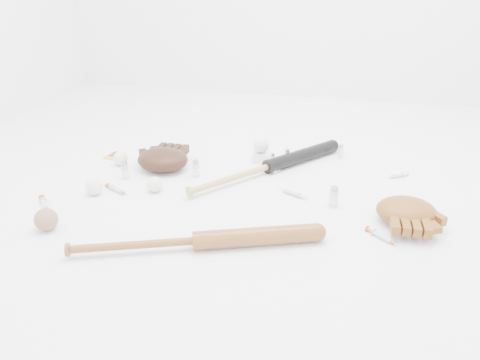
% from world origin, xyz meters
% --- Properties ---
extents(bat_dark, '(0.63, 0.72, 0.07)m').
position_xyz_m(bat_dark, '(0.13, 0.20, 0.03)').
color(bat_dark, black).
rests_on(bat_dark, ground).
extents(bat_wood, '(0.86, 0.37, 0.07)m').
position_xyz_m(bat_wood, '(-0.01, -0.45, 0.03)').
color(bat_wood, brown).
rests_on(bat_wood, ground).
extents(glove_dark, '(0.28, 0.28, 0.10)m').
position_xyz_m(glove_dark, '(-0.35, 0.14, 0.05)').
color(glove_dark, black).
rests_on(glove_dark, ground).
extents(glove_tan, '(0.27, 0.27, 0.09)m').
position_xyz_m(glove_tan, '(0.70, -0.11, 0.05)').
color(glove_tan, brown).
rests_on(glove_tan, ground).
extents(trading_card, '(0.08, 0.11, 0.01)m').
position_xyz_m(trading_card, '(-0.64, 0.23, 0.00)').
color(trading_card, gold).
rests_on(trading_card, ground).
extents(pedestal, '(0.08, 0.08, 0.04)m').
position_xyz_m(pedestal, '(0.07, 0.34, 0.02)').
color(pedestal, white).
rests_on(pedestal, ground).
extents(baseball_on_pedestal, '(0.07, 0.07, 0.07)m').
position_xyz_m(baseball_on_pedestal, '(0.07, 0.34, 0.08)').
color(baseball_on_pedestal, silver).
rests_on(baseball_on_pedestal, pedestal).
extents(baseball_left, '(0.07, 0.07, 0.07)m').
position_xyz_m(baseball_left, '(-0.54, -0.16, 0.03)').
color(baseball_left, silver).
rests_on(baseball_left, ground).
extents(baseball_upper, '(0.07, 0.07, 0.07)m').
position_xyz_m(baseball_upper, '(-0.56, 0.14, 0.03)').
color(baseball_upper, silver).
rests_on(baseball_upper, ground).
extents(baseball_mid, '(0.07, 0.07, 0.07)m').
position_xyz_m(baseball_mid, '(-0.30, -0.08, 0.03)').
color(baseball_mid, silver).
rests_on(baseball_mid, ground).
extents(baseball_aged, '(0.08, 0.08, 0.08)m').
position_xyz_m(baseball_aged, '(-0.57, -0.45, 0.04)').
color(baseball_aged, olive).
rests_on(baseball_aged, ground).
extents(syringe_0, '(0.16, 0.09, 0.02)m').
position_xyz_m(syringe_0, '(-0.46, -0.12, 0.01)').
color(syringe_0, '#ADBCC6').
rests_on(syringe_0, ground).
extents(syringe_1, '(0.15, 0.10, 0.02)m').
position_xyz_m(syringe_1, '(0.26, 0.01, 0.01)').
color(syringe_1, '#ADBCC6').
rests_on(syringe_1, ground).
extents(syringe_2, '(0.08, 0.14, 0.02)m').
position_xyz_m(syringe_2, '(0.18, 0.26, 0.01)').
color(syringe_2, '#ADBCC6').
rests_on(syringe_2, ground).
extents(syringe_3, '(0.14, 0.12, 0.02)m').
position_xyz_m(syringe_3, '(0.61, -0.25, 0.01)').
color(syringe_3, '#ADBCC6').
rests_on(syringe_3, ground).
extents(syringe_4, '(0.13, 0.09, 0.02)m').
position_xyz_m(syringe_4, '(0.70, 0.29, 0.01)').
color(syringe_4, '#ADBCC6').
rests_on(syringe_4, ground).
extents(syringe_5, '(0.13, 0.15, 0.02)m').
position_xyz_m(syringe_5, '(-0.68, -0.30, 0.01)').
color(syringe_5, '#ADBCC6').
rests_on(syringe_5, ground).
extents(vial_0, '(0.03, 0.03, 0.07)m').
position_xyz_m(vial_0, '(0.45, 0.45, 0.03)').
color(vial_0, silver).
rests_on(vial_0, ground).
extents(vial_1, '(0.02, 0.02, 0.06)m').
position_xyz_m(vial_1, '(0.14, 0.29, 0.03)').
color(vial_1, silver).
rests_on(vial_1, ground).
extents(vial_2, '(0.03, 0.03, 0.08)m').
position_xyz_m(vial_2, '(-0.18, 0.10, 0.04)').
color(vial_2, silver).
rests_on(vial_2, ground).
extents(vial_3, '(0.04, 0.04, 0.08)m').
position_xyz_m(vial_3, '(0.43, -0.04, 0.04)').
color(vial_3, silver).
rests_on(vial_3, ground).
extents(vial_4, '(0.03, 0.03, 0.08)m').
position_xyz_m(vial_4, '(-0.48, 0.01, 0.04)').
color(vial_4, silver).
rests_on(vial_4, ground).
extents(vial_5, '(0.03, 0.03, 0.07)m').
position_xyz_m(vial_5, '(0.20, 0.33, 0.04)').
color(vial_5, silver).
rests_on(vial_5, ground).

